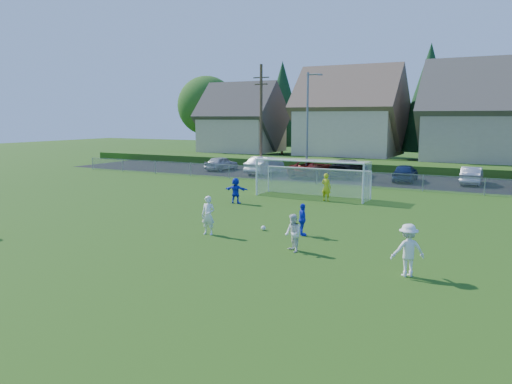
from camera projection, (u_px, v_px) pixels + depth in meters
ground at (158, 256)px, 18.92m from camera, size 160.00×160.00×0.00m
asphalt_lot at (361, 178)px, 42.97m from camera, size 60.00×60.00×0.00m
grass_embankment at (383, 166)px, 49.46m from camera, size 70.00×6.00×0.80m
soccer_ball at (263, 228)px, 23.22m from camera, size 0.22×0.22×0.22m
player_white_a at (208, 215)px, 22.29m from camera, size 0.67×0.47×1.75m
player_white_b at (293, 233)px, 19.45m from camera, size 0.91×0.90×1.49m
player_white_c at (408, 250)px, 16.45m from camera, size 1.31×1.17×1.77m
player_blue_a at (302, 220)px, 22.12m from camera, size 0.75×0.91×1.45m
player_blue_b at (236, 191)px, 30.40m from camera, size 1.51×0.65×1.57m
goalkeeper at (326, 187)px, 31.18m from camera, size 0.71×0.53×1.76m
car_a at (221, 163)px, 49.28m from camera, size 2.00×4.18×1.38m
car_b at (265, 165)px, 46.07m from camera, size 1.84×4.94×1.61m
car_c at (312, 168)px, 43.90m from camera, size 2.66×5.58×1.54m
car_d at (348, 168)px, 43.54m from camera, size 2.46×5.58×1.59m
car_e at (405, 173)px, 40.68m from camera, size 1.95×4.32×1.44m
car_f at (472, 176)px, 39.00m from camera, size 1.54×4.23×1.39m
soccer_goal at (313, 172)px, 32.71m from camera, size 7.42×1.90×2.50m
chainlink_fence at (341, 178)px, 38.06m from camera, size 52.06×0.06×1.20m
streetlight at (308, 122)px, 42.99m from camera, size 1.38×0.18×9.00m
utility_pole at (261, 118)px, 46.15m from camera, size 1.60×0.26×10.00m
houses_row at (420, 97)px, 54.04m from camera, size 53.90×11.45×13.27m
tree_row at (421, 103)px, 60.02m from camera, size 65.98×12.36×13.80m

